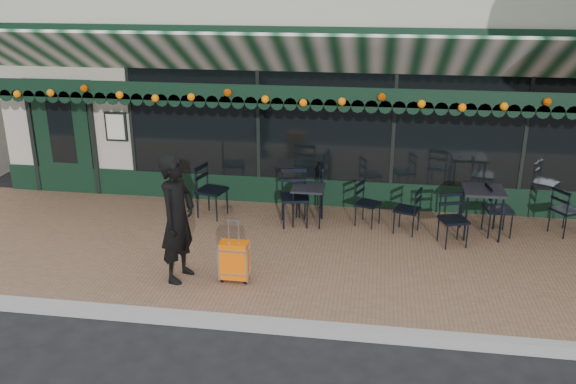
# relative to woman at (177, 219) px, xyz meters

# --- Properties ---
(ground) EXTENTS (80.00, 80.00, 0.00)m
(ground) POSITION_rel_woman_xyz_m (1.51, -0.83, -1.04)
(ground) COLOR black
(ground) RESTS_ON ground
(sidewalk) EXTENTS (18.00, 4.00, 0.15)m
(sidewalk) POSITION_rel_woman_xyz_m (1.51, 1.17, -0.97)
(sidewalk) COLOR brown
(sidewalk) RESTS_ON ground
(curb) EXTENTS (18.00, 0.16, 0.15)m
(curb) POSITION_rel_woman_xyz_m (1.51, -0.91, -0.97)
(curb) COLOR #9E9E99
(curb) RESTS_ON ground
(restaurant_building) EXTENTS (12.00, 9.60, 4.50)m
(restaurant_building) POSITION_rel_woman_xyz_m (1.51, 7.00, 1.23)
(restaurant_building) COLOR #A9A492
(restaurant_building) RESTS_ON ground
(woman) EXTENTS (0.56, 0.73, 1.79)m
(woman) POSITION_rel_woman_xyz_m (0.00, 0.00, 0.00)
(woman) COLOR black
(woman) RESTS_ON sidewalk
(suitcase) EXTENTS (0.40, 0.22, 0.91)m
(suitcase) POSITION_rel_woman_xyz_m (0.77, 0.03, -0.59)
(suitcase) COLOR #FD6307
(suitcase) RESTS_ON sidewalk
(cafe_table_a) EXTENTS (0.64, 0.64, 0.79)m
(cafe_table_a) POSITION_rel_woman_xyz_m (4.36, 2.17, -0.18)
(cafe_table_a) COLOR black
(cafe_table_a) RESTS_ON sidewalk
(cafe_table_b) EXTENTS (0.53, 0.53, 0.66)m
(cafe_table_b) POSITION_rel_woman_xyz_m (1.52, 2.24, -0.30)
(cafe_table_b) COLOR black
(cafe_table_b) RESTS_ON sidewalk
(chair_a_left) EXTENTS (0.49, 0.49, 0.78)m
(chair_a_left) POSITION_rel_woman_xyz_m (3.17, 2.10, -0.50)
(chair_a_left) COLOR black
(chair_a_left) RESTS_ON sidewalk
(chair_a_right) EXTENTS (0.49, 0.49, 0.86)m
(chair_a_right) POSITION_rel_woman_xyz_m (4.63, 2.23, -0.46)
(chair_a_right) COLOR black
(chair_a_right) RESTS_ON sidewalk
(chair_a_front) EXTENTS (0.51, 0.51, 0.82)m
(chair_a_front) POSITION_rel_woman_xyz_m (3.88, 1.72, -0.48)
(chair_a_front) COLOR black
(chair_a_front) RESTS_ON sidewalk
(chair_a_extra) EXTENTS (0.56, 0.56, 0.81)m
(chair_a_extra) POSITION_rel_woman_xyz_m (5.73, 2.43, -0.49)
(chair_a_extra) COLOR black
(chair_a_extra) RESTS_ON sidewalk
(chair_b_left) EXTENTS (0.53, 0.53, 0.93)m
(chair_b_left) POSITION_rel_woman_xyz_m (1.51, 2.66, -0.43)
(chair_b_left) COLOR black
(chair_b_left) RESTS_ON sidewalk
(chair_b_right) EXTENTS (0.49, 0.49, 0.75)m
(chair_b_right) POSITION_rel_woman_xyz_m (2.53, 2.33, -0.52)
(chair_b_right) COLOR black
(chair_b_right) RESTS_ON sidewalk
(chair_b_front) EXTENTS (0.57, 0.57, 0.96)m
(chair_b_front) POSITION_rel_woman_xyz_m (1.31, 2.16, -0.42)
(chair_b_front) COLOR black
(chair_b_front) RESTS_ON sidewalk
(chair_solo) EXTENTS (0.57, 0.57, 0.93)m
(chair_solo) POSITION_rel_woman_xyz_m (-0.17, 2.32, -0.43)
(chair_solo) COLOR black
(chair_solo) RESTS_ON sidewalk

